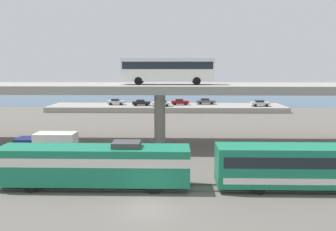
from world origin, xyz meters
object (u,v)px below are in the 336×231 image
object	(u,v)px
parked_car_2	(116,102)
parked_car_3	(206,101)
service_truck_west	(48,145)
parked_car_0	(260,103)
parked_car_5	(180,102)
train_coach_lead	(332,165)
transit_bus_on_overpass	(168,69)
parked_car_4	(141,102)
train_locomotive	(85,163)
parked_car_1	(161,103)

from	to	relation	value
parked_car_2	parked_car_3	size ratio (longest dim) A/B	0.88
service_truck_west	parked_car_0	bearing A→B (deg)	-130.70
parked_car_5	train_coach_lead	bearing A→B (deg)	-76.38
transit_bus_on_overpass	parked_car_4	size ratio (longest dim) A/B	2.87
train_locomotive	transit_bus_on_overpass	world-z (taller)	transit_bus_on_overpass
train_coach_lead	parked_car_0	distance (m)	49.56
parked_car_0	parked_car_4	bearing A→B (deg)	178.63
transit_bus_on_overpass	parked_car_3	size ratio (longest dim) A/B	2.64
transit_bus_on_overpass	parked_car_2	bearing A→B (deg)	-69.51
transit_bus_on_overpass	parked_car_1	world-z (taller)	transit_bus_on_overpass
train_locomotive	parked_car_0	world-z (taller)	train_locomotive
train_locomotive	parked_car_4	distance (m)	49.83
parked_car_0	parked_car_5	xyz separation A→B (m)	(-18.75, 2.33, -0.00)
parked_car_0	parked_car_4	world-z (taller)	same
parked_car_0	parked_car_2	world-z (taller)	same
parked_car_2	service_truck_west	bearing A→B (deg)	-90.29
train_locomotive	parked_car_3	bearing A→B (deg)	-106.17
train_locomotive	parked_car_3	distance (m)	55.34
parked_car_0	parked_car_1	xyz separation A→B (m)	(-23.16, -0.67, -0.00)
parked_car_1	parked_car_5	xyz separation A→B (m)	(4.40, 2.99, -0.00)
transit_bus_on_overpass	parked_car_3	bearing A→B (deg)	-102.71
transit_bus_on_overpass	parked_car_1	size ratio (longest dim) A/B	2.75
parked_car_1	parked_car_4	bearing A→B (deg)	-15.31
train_coach_lead	parked_car_1	world-z (taller)	train_coach_lead
service_truck_west	parked_car_4	xyz separation A→B (m)	(6.53, 40.86, 0.35)
service_truck_west	transit_bus_on_overpass	bearing A→B (deg)	-154.89
parked_car_4	train_coach_lead	bearing A→B (deg)	-66.40
parked_car_2	parked_car_4	distance (m)	6.49
parked_car_5	train_locomotive	bearing A→B (deg)	-99.97
train_locomotive	transit_bus_on_overpass	xyz separation A→B (m)	(6.89, 15.37, 8.13)
parked_car_0	parked_car_1	distance (m)	23.17
transit_bus_on_overpass	train_locomotive	bearing A→B (deg)	65.84
train_coach_lead	parked_car_2	bearing A→B (deg)	-61.33
parked_car_0	train_locomotive	bearing A→B (deg)	-119.50
parked_car_3	parked_car_4	world-z (taller)	same
parked_car_5	service_truck_west	bearing A→B (deg)	-110.41
parked_car_1	transit_bus_on_overpass	bearing A→B (deg)	93.87
train_coach_lead	parked_car_2	distance (m)	58.51
service_truck_west	parked_car_3	xyz separation A→B (m)	(22.18, 44.18, 0.36)
train_locomotive	parked_car_1	bearing A→B (deg)	-95.48
train_coach_lead	transit_bus_on_overpass	size ratio (longest dim) A/B	1.67
parked_car_3	parked_car_5	xyz separation A→B (m)	(-6.36, -1.66, -0.00)
parked_car_2	parked_car_3	bearing A→B (deg)	4.71
parked_car_2	parked_car_4	xyz separation A→B (m)	(6.31, -1.51, 0.00)
train_locomotive	train_coach_lead	distance (m)	21.53
parked_car_0	transit_bus_on_overpass	bearing A→B (deg)	-121.75
service_truck_west	parked_car_4	size ratio (longest dim) A/B	1.63
transit_bus_on_overpass	parked_car_4	xyz separation A→B (m)	(-7.13, 34.46, -8.33)
train_coach_lead	transit_bus_on_overpass	xyz separation A→B (m)	(-14.63, 15.37, 8.15)
parked_car_1	parked_car_3	distance (m)	11.72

